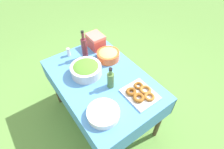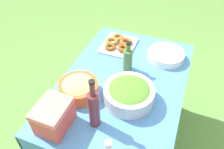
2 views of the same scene
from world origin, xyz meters
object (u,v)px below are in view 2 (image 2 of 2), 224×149
(salad_bowl, at_px, (129,93))
(wine_bottle, at_px, (94,108))
(donut_platter, at_px, (119,44))
(cooler_box, at_px, (54,116))
(plate_stack, at_px, (166,55))
(olive_oil_bottle, at_px, (128,59))
(pasta_bowl, at_px, (79,87))

(salad_bowl, relative_size, wine_bottle, 0.93)
(donut_platter, bearing_deg, cooler_box, 175.56)
(donut_platter, bearing_deg, plate_stack, -93.07)
(salad_bowl, bearing_deg, plate_stack, -14.91)
(plate_stack, bearing_deg, wine_bottle, 160.80)
(olive_oil_bottle, bearing_deg, cooler_box, 159.98)
(plate_stack, bearing_deg, salad_bowl, 165.09)
(donut_platter, distance_m, plate_stack, 0.40)
(salad_bowl, relative_size, olive_oil_bottle, 1.35)
(salad_bowl, relative_size, plate_stack, 1.14)
(wine_bottle, bearing_deg, donut_platter, 9.99)
(donut_platter, relative_size, plate_stack, 1.10)
(plate_stack, height_order, olive_oil_bottle, olive_oil_bottle)
(wine_bottle, bearing_deg, plate_stack, -19.20)
(wine_bottle, bearing_deg, cooler_box, 115.09)
(salad_bowl, height_order, plate_stack, salad_bowl)
(wine_bottle, bearing_deg, pasta_bowl, 48.21)
(pasta_bowl, relative_size, cooler_box, 1.23)
(plate_stack, relative_size, cooler_box, 1.35)
(donut_platter, xyz_separation_m, wine_bottle, (-0.78, -0.14, 0.12))
(cooler_box, bearing_deg, salad_bowl, -44.66)
(donut_platter, xyz_separation_m, olive_oil_bottle, (-0.25, -0.16, 0.07))
(donut_platter, height_order, wine_bottle, wine_bottle)
(olive_oil_bottle, height_order, wine_bottle, wine_bottle)
(pasta_bowl, distance_m, donut_platter, 0.61)
(salad_bowl, distance_m, plate_stack, 0.54)
(pasta_bowl, distance_m, wine_bottle, 0.27)
(salad_bowl, bearing_deg, cooler_box, 135.34)
(donut_platter, bearing_deg, salad_bowl, -154.04)
(donut_platter, relative_size, olive_oil_bottle, 1.30)
(wine_bottle, bearing_deg, olive_oil_bottle, -2.38)
(pasta_bowl, bearing_deg, salad_bowl, -78.86)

